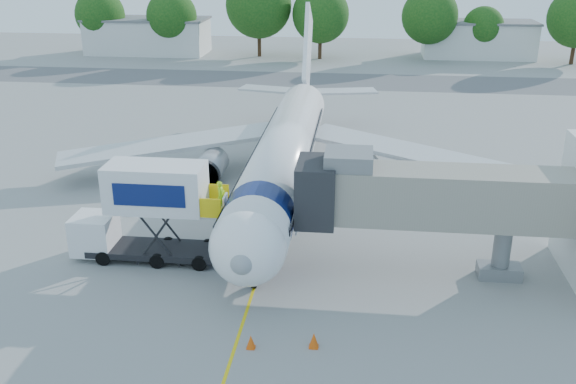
# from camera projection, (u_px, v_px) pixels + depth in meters

# --- Properties ---
(ground) EXTENTS (160.00, 160.00, 0.00)m
(ground) POSITION_uv_depth(u_px,v_px,m) (278.00, 213.00, 41.30)
(ground) COLOR #959592
(ground) RESTS_ON ground
(guidance_line) EXTENTS (0.15, 70.00, 0.01)m
(guidance_line) POSITION_uv_depth(u_px,v_px,m) (278.00, 213.00, 41.29)
(guidance_line) COLOR yellow
(guidance_line) RESTS_ON ground
(taxiway_strip) EXTENTS (120.00, 10.00, 0.01)m
(taxiway_strip) POSITION_uv_depth(u_px,v_px,m) (321.00, 81.00, 80.11)
(taxiway_strip) COLOR #59595B
(taxiway_strip) RESTS_ON ground
(aircraft) EXTENTS (34.17, 37.73, 11.35)m
(aircraft) POSITION_uv_depth(u_px,v_px,m) (286.00, 150.00, 44.02)
(aircraft) COLOR white
(aircraft) RESTS_ON ground
(jet_bridge) EXTENTS (13.90, 3.20, 6.60)m
(jet_bridge) POSITION_uv_depth(u_px,v_px,m) (417.00, 196.00, 32.38)
(jet_bridge) COLOR gray
(jet_bridge) RESTS_ON ground
(catering_hiloader) EXTENTS (8.56, 2.44, 5.50)m
(catering_hiloader) POSITION_uv_depth(u_px,v_px,m) (146.00, 212.00, 34.48)
(catering_hiloader) COLOR black
(catering_hiloader) RESTS_ON ground
(ground_tug) EXTENTS (3.98, 3.02, 1.42)m
(ground_tug) POSITION_uv_depth(u_px,v_px,m) (316.00, 383.00, 24.34)
(ground_tug) COLOR white
(ground_tug) RESTS_ON ground
(safety_cone_a) EXTENTS (0.44, 0.44, 0.71)m
(safety_cone_a) POSITION_uv_depth(u_px,v_px,m) (314.00, 340.00, 27.63)
(safety_cone_a) COLOR #E2500B
(safety_cone_a) RESTS_ON ground
(safety_cone_b) EXTENTS (0.40, 0.40, 0.64)m
(safety_cone_b) POSITION_uv_depth(u_px,v_px,m) (251.00, 342.00, 27.59)
(safety_cone_b) COLOR #E2500B
(safety_cone_b) RESTS_ON ground
(outbuilding_left) EXTENTS (18.40, 8.40, 5.30)m
(outbuilding_left) POSITION_uv_depth(u_px,v_px,m) (148.00, 36.00, 98.74)
(outbuilding_left) COLOR silver
(outbuilding_left) RESTS_ON ground
(outbuilding_right) EXTENTS (16.40, 7.40, 5.30)m
(outbuilding_right) POSITION_uv_depth(u_px,v_px,m) (478.00, 39.00, 95.28)
(outbuilding_right) COLOR silver
(outbuilding_right) RESTS_ON ground
(tree_a) EXTENTS (7.49, 7.49, 9.55)m
(tree_a) POSITION_uv_depth(u_px,v_px,m) (100.00, 15.00, 97.54)
(tree_a) COLOR #382314
(tree_a) RESTS_ON ground
(tree_b) EXTENTS (7.49, 7.49, 9.55)m
(tree_b) POSITION_uv_depth(u_px,v_px,m) (172.00, 16.00, 95.60)
(tree_b) COLOR #382314
(tree_b) RESTS_ON ground
(tree_c) EXTENTS (9.70, 9.70, 12.37)m
(tree_c) POSITION_uv_depth(u_px,v_px,m) (259.00, 5.00, 94.06)
(tree_c) COLOR #382314
(tree_c) RESTS_ON ground
(tree_d) EXTENTS (8.24, 8.24, 10.51)m
(tree_d) POSITION_uv_depth(u_px,v_px,m) (321.00, 14.00, 92.57)
(tree_d) COLOR #382314
(tree_d) RESTS_ON ground
(tree_e) EXTENTS (8.04, 8.04, 10.25)m
(tree_e) POSITION_uv_depth(u_px,v_px,m) (430.00, 16.00, 92.05)
(tree_e) COLOR #382314
(tree_e) RESTS_ON ground
(tree_f) EXTENTS (5.91, 5.91, 7.53)m
(tree_f) POSITION_uv_depth(u_px,v_px,m) (483.00, 27.00, 93.40)
(tree_f) COLOR #382314
(tree_f) RESTS_ON ground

